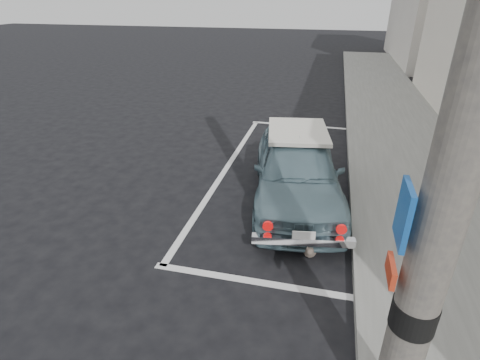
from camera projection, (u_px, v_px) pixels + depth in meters
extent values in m
plane|color=black|center=(231.00, 255.00, 5.72)|extent=(80.00, 80.00, 0.00)
cube|color=slate|center=(430.00, 210.00, 6.75)|extent=(2.80, 40.00, 0.15)
cube|color=silver|center=(256.00, 282.00, 5.18)|extent=(3.00, 0.12, 0.01)
cube|color=silver|center=(302.00, 126.00, 11.26)|extent=(3.00, 0.12, 0.01)
cube|color=silver|center=(226.00, 169.00, 8.51)|extent=(0.12, 7.00, 0.01)
cylinder|color=black|center=(414.00, 315.00, 2.97)|extent=(0.36, 0.36, 0.25)
cube|color=#134B9D|center=(404.00, 214.00, 2.61)|extent=(0.04, 0.35, 0.45)
cube|color=red|center=(391.00, 270.00, 2.84)|extent=(0.04, 0.30, 0.15)
cube|color=white|center=(390.00, 270.00, 2.84)|extent=(0.02, 0.16, 0.08)
imported|color=slate|center=(297.00, 168.00, 6.96)|extent=(2.15, 4.08, 1.32)
cube|color=beige|center=(298.00, 131.00, 7.05)|extent=(1.31, 1.63, 0.07)
cube|color=silver|center=(303.00, 240.00, 5.41)|extent=(1.48, 0.35, 0.12)
cube|color=white|center=(304.00, 237.00, 5.32)|extent=(0.33, 0.07, 0.17)
cylinder|color=red|center=(268.00, 226.00, 5.31)|extent=(0.15, 0.06, 0.15)
cylinder|color=red|center=(341.00, 229.00, 5.24)|extent=(0.15, 0.06, 0.15)
cylinder|color=red|center=(267.00, 237.00, 5.39)|extent=(0.12, 0.06, 0.12)
cylinder|color=red|center=(340.00, 240.00, 5.32)|extent=(0.12, 0.06, 0.12)
ellipsoid|color=#78675B|center=(310.00, 249.00, 5.67)|extent=(0.22, 0.33, 0.20)
sphere|color=#78675B|center=(310.00, 251.00, 5.51)|extent=(0.13, 0.13, 0.13)
cone|color=#78675B|center=(308.00, 247.00, 5.49)|extent=(0.04, 0.04, 0.05)
cone|color=#78675B|center=(312.00, 248.00, 5.48)|extent=(0.04, 0.04, 0.05)
cylinder|color=#78675B|center=(314.00, 247.00, 5.84)|extent=(0.11, 0.21, 0.03)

